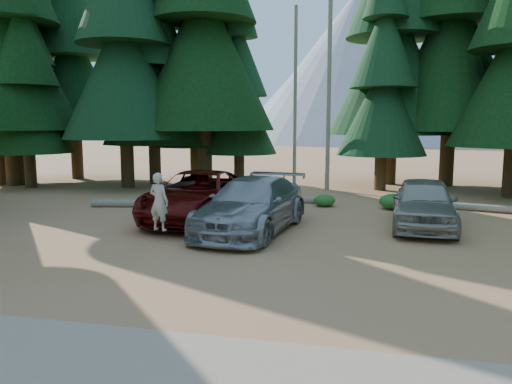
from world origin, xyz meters
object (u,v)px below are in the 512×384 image
Objects in this scene: silver_minivan_center at (252,205)px; frisbee_player at (159,201)px; red_pickup at (198,196)px; silver_minivan_right at (424,203)px; log_left at (144,203)px; log_mid at (293,200)px; log_right at (477,207)px.

frisbee_player reaches higher than silver_minivan_center.
silver_minivan_right is at bearing 0.98° from red_pickup.
frisbee_player reaches higher than log_left.
log_mid is (0.41, 6.25, -0.75)m from silver_minivan_center.
silver_minivan_center is 1.34× the size of log_left.
silver_minivan_right is at bearing -107.62° from log_right.
log_left is at bearing -47.83° from frisbee_player.
log_right is (10.43, 4.25, -0.75)m from red_pickup.
red_pickup reaches higher than log_right.
frisbee_player is 13.08m from log_right.
frisbee_player is 6.70m from log_left.
silver_minivan_center is 9.94m from log_right.
red_pickup is 5.51m from log_mid.
silver_minivan_center is 6.73m from log_left.
log_right reaches higher than log_mid.
log_left is (-3.24, 5.77, -1.08)m from frisbee_player.
silver_minivan_center reaches higher than log_left.
frisbee_player is 0.38× the size of log_right.
log_left reaches higher than log_mid.
frisbee_player is at bearing -90.19° from red_pickup.
silver_minivan_right is at bearing -20.63° from log_left.
red_pickup is at bearing 153.48° from silver_minivan_center.
silver_minivan_center is at bearing -158.52° from silver_minivan_right.
silver_minivan_right is 4.72m from log_right.
silver_minivan_right is 1.09× the size of log_right.
silver_minivan_center is 1.87× the size of log_mid.
silver_minivan_right is 11.31m from log_left.
silver_minivan_right is at bearing -140.67° from frisbee_player.
log_mid is at bearing 11.88° from log_left.
red_pickup is at bearing -123.46° from log_mid.
log_left is at bearing -159.35° from log_mid.
log_left is (-11.14, 1.83, -0.70)m from silver_minivan_right.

